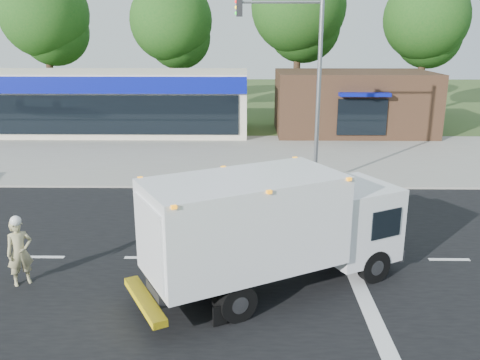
{
  "coord_description": "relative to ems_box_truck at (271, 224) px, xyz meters",
  "views": [
    {
      "loc": [
        0.03,
        -13.77,
        6.44
      ],
      "look_at": [
        -0.2,
        2.51,
        1.7
      ],
      "focal_mm": 38.0,
      "sensor_mm": 36.0,
      "label": 1
    }
  ],
  "objects": [
    {
      "name": "ems_box_truck",
      "position": [
        0.0,
        0.0,
        0.0
      ],
      "size": [
        7.27,
        5.24,
        3.14
      ],
      "rotation": [
        0.0,
        0.0,
        0.49
      ],
      "color": "black",
      "rests_on": "ground"
    },
    {
      "name": "lane_markings",
      "position": [
        0.7,
        0.48,
        -1.79
      ],
      "size": [
        55.2,
        7.0,
        0.01
      ],
      "color": "silver",
      "rests_on": "road_asphalt"
    },
    {
      "name": "emergency_worker",
      "position": [
        -6.57,
        0.19,
        -0.87
      ],
      "size": [
        0.79,
        0.74,
        1.92
      ],
      "rotation": [
        0.0,
        0.0,
        0.62
      ],
      "color": "tan",
      "rests_on": "ground"
    },
    {
      "name": "background_trees",
      "position": [
        -1.5,
        29.99,
        5.57
      ],
      "size": [
        36.77,
        7.39,
        12.1
      ],
      "color": "#332114",
      "rests_on": "ground"
    },
    {
      "name": "sidewalk",
      "position": [
        -0.65,
        10.03,
        -1.75
      ],
      "size": [
        60.0,
        2.4,
        0.12
      ],
      "primitive_type": "cube",
      "color": "gray",
      "rests_on": "ground"
    },
    {
      "name": "road_asphalt",
      "position": [
        -0.65,
        1.83,
        -1.8
      ],
      "size": [
        60.0,
        14.0,
        0.02
      ],
      "primitive_type": "cube",
      "color": "black",
      "rests_on": "ground"
    },
    {
      "name": "retail_strip_mall",
      "position": [
        -9.65,
        21.75,
        0.2
      ],
      "size": [
        18.0,
        6.2,
        4.0
      ],
      "color": "beige",
      "rests_on": "ground"
    },
    {
      "name": "brown_storefront",
      "position": [
        6.35,
        21.81,
        0.19
      ],
      "size": [
        10.0,
        6.7,
        4.0
      ],
      "color": "#382316",
      "rests_on": "ground"
    },
    {
      "name": "parking_apron",
      "position": [
        -0.65,
        15.83,
        -1.8
      ],
      "size": [
        60.0,
        9.0,
        0.02
      ],
      "primitive_type": "cube",
      "color": "gray",
      "rests_on": "ground"
    },
    {
      "name": "ground",
      "position": [
        -0.65,
        1.83,
        -1.81
      ],
      "size": [
        120.0,
        120.0,
        0.0
      ],
      "primitive_type": "plane",
      "color": "#385123",
      "rests_on": "ground"
    },
    {
      "name": "traffic_signal_pole",
      "position": [
        1.7,
        9.43,
        3.11
      ],
      "size": [
        3.51,
        0.25,
        8.0
      ],
      "color": "gray",
      "rests_on": "ground"
    }
  ]
}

